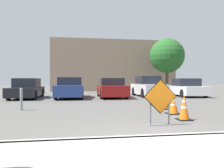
{
  "coord_description": "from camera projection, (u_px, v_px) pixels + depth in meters",
  "views": [
    {
      "loc": [
        -1.54,
        -4.2,
        1.25
      ],
      "look_at": [
        1.03,
        12.02,
        0.99
      ],
      "focal_mm": 35.0,
      "sensor_mm": 36.0,
      "label": 1
    }
  ],
  "objects": [
    {
      "name": "traffic_cone_third",
      "position": [
        164.0,
        101.0,
        9.51
      ],
      "size": [
        0.46,
        0.46,
        0.75
      ],
      "color": "black",
      "rests_on": "ground_plane"
    },
    {
      "name": "bollard_nearest",
      "position": [
        21.0,
        98.0,
        9.12
      ],
      "size": [
        0.12,
        0.12,
        0.94
      ],
      "color": "gray",
      "rests_on": "ground_plane"
    },
    {
      "name": "sidewalk_strip",
      "position": [
        190.0,
        166.0,
        3.01
      ],
      "size": [
        24.5,
        2.83,
        0.14
      ],
      "color": "#999993",
      "rests_on": "ground_plane"
    },
    {
      "name": "parked_car_third",
      "position": [
        112.0,
        88.0,
        16.15
      ],
      "size": [
        1.99,
        4.45,
        1.42
      ],
      "rotation": [
        0.0,
        0.0,
        3.12
      ],
      "color": "maroon",
      "rests_on": "ground_plane"
    },
    {
      "name": "parked_car_fourth",
      "position": [
        148.0,
        87.0,
        17.23
      ],
      "size": [
        1.87,
        4.08,
        1.6
      ],
      "rotation": [
        0.0,
        0.0,
        3.16
      ],
      "color": "white",
      "rests_on": "ground_plane"
    },
    {
      "name": "road_closed_sign",
      "position": [
        160.0,
        101.0,
        6.07
      ],
      "size": [
        0.96,
        0.2,
        1.28
      ],
      "color": "black",
      "rests_on": "ground_plane"
    },
    {
      "name": "building_facade_backdrop",
      "position": [
        112.0,
        66.0,
        28.1
      ],
      "size": [
        15.03,
        5.0,
        6.14
      ],
      "color": "gray",
      "rests_on": "ground_plane"
    },
    {
      "name": "curb_lip",
      "position": [
        155.0,
        139.0,
        4.41
      ],
      "size": [
        24.5,
        0.2,
        0.14
      ],
      "color": "#999993",
      "rests_on": "ground_plane"
    },
    {
      "name": "parked_car_second",
      "position": [
        70.0,
        88.0,
        15.75
      ],
      "size": [
        2.01,
        4.71,
        1.48
      ],
      "rotation": [
        0.0,
        0.0,
        3.11
      ],
      "color": "navy",
      "rests_on": "ground_plane"
    },
    {
      "name": "traffic_cone_nearest",
      "position": [
        184.0,
        107.0,
        6.89
      ],
      "size": [
        0.43,
        0.43,
        0.81
      ],
      "color": "black",
      "rests_on": "ground_plane"
    },
    {
      "name": "ground_plane",
      "position": [
        101.0,
        100.0,
        14.29
      ],
      "size": [
        96.0,
        96.0,
        0.0
      ],
      "primitive_type": "plane",
      "color": "#565451"
    },
    {
      "name": "traffic_cone_fourth",
      "position": [
        157.0,
        99.0,
        10.96
      ],
      "size": [
        0.51,
        0.51,
        0.7
      ],
      "color": "black",
      "rests_on": "ground_plane"
    },
    {
      "name": "traffic_cone_second",
      "position": [
        173.0,
        105.0,
        8.15
      ],
      "size": [
        0.5,
        0.5,
        0.67
      ],
      "color": "black",
      "rests_on": "ground_plane"
    },
    {
      "name": "parked_car_nearest",
      "position": [
        27.0,
        89.0,
        15.39
      ],
      "size": [
        1.86,
        4.45,
        1.4
      ],
      "rotation": [
        0.0,
        0.0,
        3.13
      ],
      "color": "black",
      "rests_on": "ground_plane"
    },
    {
      "name": "parked_car_fifth",
      "position": [
        186.0,
        88.0,
        17.29
      ],
      "size": [
        2.14,
        4.31,
        1.41
      ],
      "rotation": [
        0.0,
        0.0,
        3.08
      ],
      "color": "white",
      "rests_on": "ground_plane"
    },
    {
      "name": "street_tree_behind_lot",
      "position": [
        167.0,
        56.0,
        23.27
      ],
      "size": [
        3.67,
        3.67,
        5.73
      ],
      "color": "#513823",
      "rests_on": "ground_plane"
    }
  ]
}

